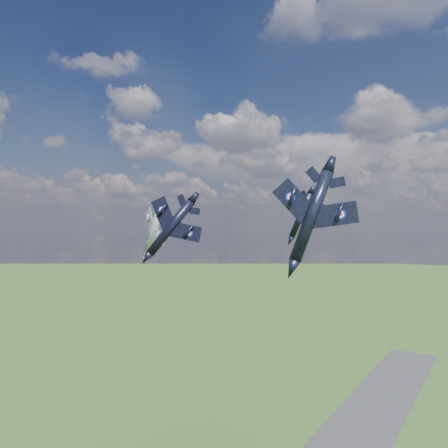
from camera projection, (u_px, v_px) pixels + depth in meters
The scene contains 4 objects.
jet_lead_navy at pixel (171, 227), 77.19m from camera, with size 11.72×16.34×3.38m, color black, non-canonical shape.
jet_right_navy at pixel (311, 216), 45.01m from camera, with size 9.65×13.46×2.78m, color black, non-canonical shape.
jet_high_navy at pixel (301, 215), 87.40m from camera, with size 9.50×13.24×2.74m, color black, non-canonical shape.
jet_left_silver at pixel (153, 233), 92.47m from camera, with size 11.90×16.59×3.43m, color #95989F, non-canonical shape.
Camera 1 is at (48.38, -56.80, 81.16)m, focal length 35.00 mm.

